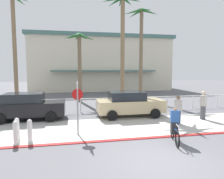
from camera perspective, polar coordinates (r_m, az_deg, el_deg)
ground_plane at (r=16.80m, az=-1.20°, el=-5.13°), size 80.00×80.00×0.00m
sidewalk_strip at (r=11.28m, az=4.03°, el=-10.45°), size 44.00×4.00×0.02m
curb_paint at (r=9.46m, az=7.31°, el=-13.65°), size 44.00×0.24×0.03m
building_backdrop at (r=34.53m, az=-3.72°, el=7.30°), size 21.46×13.34×8.30m
rail_fence at (r=15.21m, az=-0.22°, el=-3.06°), size 23.00×0.08×1.04m
stop_sign_bike_lane at (r=9.65m, az=-9.77°, el=-3.12°), size 0.52×0.56×2.56m
bollard_0 at (r=9.55m, az=-22.31°, el=-10.69°), size 0.20×0.20×1.00m
bollard_2 at (r=10.07m, az=-25.37°, el=-9.98°), size 0.20×0.20×1.00m
bollard_3 at (r=9.54m, az=-25.71°, el=-10.84°), size 0.20×0.20×1.00m
palm_tree_2 at (r=21.16m, az=-26.19°, el=15.77°), size 2.84×3.09×9.96m
palm_tree_3 at (r=19.78m, az=-9.28°, el=10.89°), size 3.12×3.60×6.64m
palm_tree_4 at (r=17.81m, az=2.99°, el=17.81°), size 3.44×3.00×9.34m
palm_tree_5 at (r=21.32m, az=8.20°, el=14.82°), size 3.70×3.04×9.31m
car_black_1 at (r=13.62m, az=-22.84°, el=-4.38°), size 4.40×2.02×1.69m
car_tan_2 at (r=13.49m, az=4.94°, el=-4.05°), size 4.40×2.02×1.69m
cyclist_blue_0 at (r=9.24m, az=17.36°, el=-9.92°), size 0.60×1.75×1.50m
pedestrian_0 at (r=12.23m, az=18.25°, el=-5.80°), size 0.47×0.43×1.67m
pedestrian_1 at (r=13.90m, az=24.48°, el=-4.35°), size 0.48×0.44×1.81m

